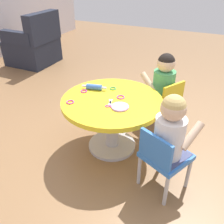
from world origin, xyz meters
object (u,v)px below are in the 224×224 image
child_chair_left (163,157)px  armchair_dark (34,45)px  seated_child_left (171,129)px  seated_child_right (164,79)px  craft_scissors (110,104)px  craft_table (112,112)px  rolling_pin (94,87)px  child_chair_right (164,102)px

child_chair_left → armchair_dark: armchair_dark is taller
seated_child_left → seated_child_right: (0.79, 0.25, 0.00)m
seated_child_right → craft_scissors: size_ratio=3.58×
seated_child_left → craft_scissors: size_ratio=3.58×
child_chair_left → seated_child_right: seated_child_right is taller
seated_child_right → armchair_dark: bearing=68.5°
seated_child_right → craft_scissors: 0.68m
armchair_dark → craft_scissors: armchair_dark is taller
armchair_dark → craft_scissors: (-1.59, -2.17, 0.20)m
craft_scissors → seated_child_left: bearing=-107.1°
child_chair_left → craft_table: bearing=61.5°
rolling_pin → child_chair_left: bearing=-117.2°
seated_child_right → rolling_pin: size_ratio=2.22×
seated_child_right → armchair_dark: (0.97, 2.45, -0.22)m
craft_table → child_chair_left: bearing=-118.5°
armchair_dark → rolling_pin: (-1.40, -1.92, 0.22)m
seated_child_right → child_chair_left: bearing=-164.1°
seated_child_left → craft_table: bearing=65.3°
seated_child_right → rolling_pin: 0.68m
seated_child_left → rolling_pin: seated_child_left is taller
seated_child_left → child_chair_right: 0.83m
seated_child_left → craft_scissors: seated_child_left is taller
craft_table → child_chair_right: child_chair_right is taller
child_chair_left → armchair_dark: 3.23m
child_chair_left → rolling_pin: size_ratio=2.34×
child_chair_right → armchair_dark: size_ratio=0.63×
child_chair_left → child_chair_right: 0.83m
child_chair_right → armchair_dark: (0.99, 2.48, 0.00)m
armchair_dark → rolling_pin: bearing=-126.0°
seated_child_right → child_chair_right: bearing=-120.3°
seated_child_right → craft_scissors: bearing=155.9°
child_chair_right → rolling_pin: size_ratio=2.34×
armchair_dark → craft_table: bearing=-124.9°
child_chair_right → seated_child_right: size_ratio=1.05×
child_chair_left → seated_child_right: bearing=15.9°
child_chair_right → craft_scissors: bearing=152.6°
craft_table → craft_scissors: 0.16m
rolling_pin → craft_scissors: size_ratio=1.61×
craft_table → craft_scissors: (-0.09, -0.02, 0.13)m
armchair_dark → craft_scissors: size_ratio=5.97×
craft_table → craft_scissors: craft_scissors is taller
armchair_dark → rolling_pin: armchair_dark is taller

